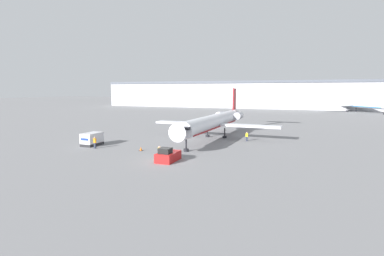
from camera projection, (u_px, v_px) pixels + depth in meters
ground_plane at (164, 162)px, 37.93m from camera, size 600.00×600.00×0.00m
terminal_building at (273, 94)px, 148.00m from camera, size 180.00×16.80×13.54m
airplane_main at (215, 121)px, 56.39m from camera, size 24.40×31.97×9.61m
pushback_tug at (168, 156)px, 38.37m from camera, size 2.10×3.83×1.86m
luggage_cart at (92, 139)px, 49.14m from camera, size 2.07×3.53×2.09m
worker_near_tug at (159, 152)px, 39.29m from camera, size 0.40×0.25×1.78m
worker_by_wing at (247, 136)px, 53.33m from camera, size 0.40×0.24×1.63m
worker_on_apron at (95, 142)px, 46.58m from camera, size 0.40×0.26×1.85m
traffic_cone_left at (141, 149)px, 44.95m from camera, size 0.54×0.54×0.61m
airplane_parked_far_left at (354, 103)px, 124.20m from camera, size 27.27×31.69×10.48m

